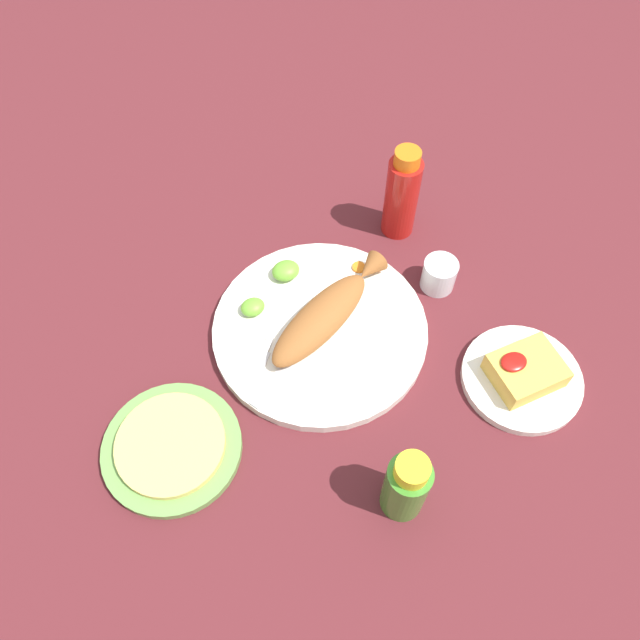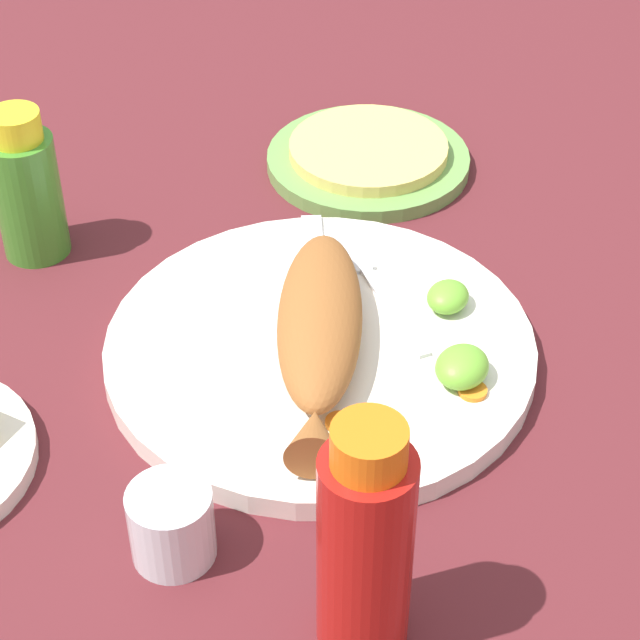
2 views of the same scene
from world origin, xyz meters
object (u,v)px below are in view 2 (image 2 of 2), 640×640
fried_fish (319,329)px  fork_near (315,271)px  fork_far (371,277)px  main_plate (320,349)px  hot_sauce_bottle_green (27,189)px  tortilla_plate (368,161)px  salt_cup (172,528)px  hot_sauce_bottle_red (365,545)px

fried_fish → fork_near: fried_fish is taller
fork_far → main_plate: bearing=130.5°
hot_sauce_bottle_green → tortilla_plate: (0.26, -0.20, -0.06)m
hot_sauce_bottle_green → fork_far: bearing=-74.6°
fork_near → fork_far: (0.02, -0.04, 0.00)m
fork_far → hot_sauce_bottle_green: (-0.08, 0.29, 0.04)m
main_plate → salt_cup: (-0.21, -0.01, 0.01)m
fork_far → hot_sauce_bottle_red: hot_sauce_bottle_red is taller
main_plate → fork_near: 0.09m
main_plate → salt_cup: salt_cup is taller
fork_far → hot_sauce_bottle_green: 0.30m
hot_sauce_bottle_green → salt_cup: bearing=-127.5°
hot_sauce_bottle_red → salt_cup: bearing=90.9°
hot_sauce_bottle_green → hot_sauce_bottle_red: bearing=-117.4°
main_plate → hot_sauce_bottle_red: 0.27m
fork_near → salt_cup: bearing=159.3°
fork_far → hot_sauce_bottle_red: 0.34m
salt_cup → tortilla_plate: 0.49m
main_plate → hot_sauce_bottle_green: bearing=88.1°
fork_near → tortilla_plate: 0.20m
main_plate → hot_sauce_bottle_red: (-0.21, -0.14, 0.07)m
hot_sauce_bottle_green → salt_cup: hot_sauce_bottle_green is taller
fork_far → hot_sauce_bottle_green: hot_sauce_bottle_green is taller
fork_near → hot_sauce_bottle_green: hot_sauce_bottle_green is taller
hot_sauce_bottle_red → hot_sauce_bottle_green: size_ratio=1.28×
salt_cup → hot_sauce_bottle_red: bearing=-89.1°
main_plate → fried_fish: (-0.01, -0.01, 0.03)m
main_plate → tortilla_plate: main_plate is taller
fried_fish → tortilla_plate: fried_fish is taller
hot_sauce_bottle_red → main_plate: bearing=33.9°
main_plate → fork_far: fork_far is taller
fork_far → hot_sauce_bottle_red: (-0.30, -0.14, 0.06)m
fork_near → hot_sauce_bottle_green: bearing=74.1°
hot_sauce_bottle_green → salt_cup: size_ratio=2.45×
main_plate → hot_sauce_bottle_green: 0.29m
fried_fish → hot_sauce_bottle_red: hot_sauce_bottle_red is taller
fork_near → salt_cup: 0.29m
fork_near → hot_sauce_bottle_green: size_ratio=1.22×
fork_near → hot_sauce_bottle_green: 0.25m
fried_fish → fork_far: 0.10m
main_plate → fork_far: size_ratio=2.24×
tortilla_plate → fried_fish: bearing=-161.0°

